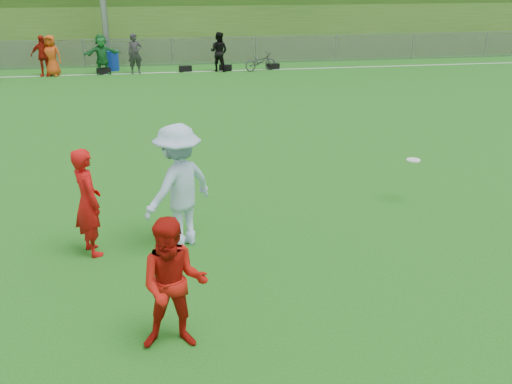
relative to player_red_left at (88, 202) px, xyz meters
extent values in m
plane|color=#1B6715|center=(1.92, -1.00, -0.88)|extent=(120.00, 120.00, 0.00)
cube|color=white|center=(1.92, 17.00, -0.87)|extent=(60.00, 0.10, 0.01)
cube|color=gray|center=(1.92, 19.00, -0.28)|extent=(58.00, 0.02, 1.20)
cube|color=gray|center=(1.92, 19.00, 0.37)|extent=(58.00, 0.04, 0.04)
cube|color=#2A5919|center=(1.92, 30.00, 0.62)|extent=(120.00, 18.00, 3.00)
imported|color=#AC180B|center=(-3.53, 17.00, -0.03)|extent=(1.03, 0.51, 1.69)
imported|color=#D24613|center=(-3.18, 17.00, -0.03)|extent=(0.92, 0.69, 1.69)
imported|color=#1D7030|center=(-1.11, 17.00, -0.03)|extent=(1.65, 0.92, 1.69)
imported|color=#2C2C2E|center=(0.28, 17.00, -0.03)|extent=(0.68, 0.52, 1.69)
imported|color=black|center=(3.92, 17.00, -0.03)|extent=(1.03, 0.97, 1.69)
cube|color=black|center=(-1.11, 17.10, -0.75)|extent=(0.62, 0.50, 0.26)
cube|color=black|center=(2.42, 17.10, -0.75)|extent=(0.57, 0.33, 0.26)
cube|color=black|center=(4.21, 17.10, -0.75)|extent=(0.60, 0.40, 0.26)
cube|color=black|center=(6.38, 17.10, -0.75)|extent=(0.59, 0.37, 0.26)
imported|color=red|center=(0.00, 0.00, 0.00)|extent=(0.66, 0.76, 1.75)
imported|color=#B8140C|center=(1.24, -2.68, -0.04)|extent=(0.87, 0.70, 1.68)
imported|color=#ACCDEF|center=(1.42, 0.04, 0.15)|extent=(1.50, 1.44, 2.05)
cylinder|color=white|center=(5.93, 1.16, -0.01)|extent=(0.27, 0.27, 0.02)
cylinder|color=#0F30A8|center=(-0.78, 18.00, -0.44)|extent=(0.76, 0.76, 0.87)
imported|color=#323235|center=(5.75, 16.80, -0.48)|extent=(1.60, 1.00, 0.80)
camera|label=1|loc=(1.21, -8.55, 3.41)|focal=40.00mm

